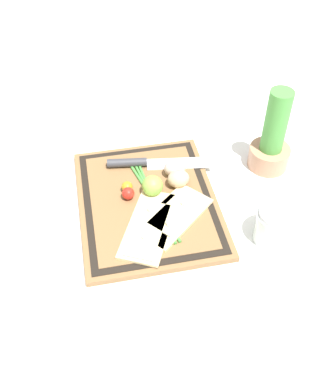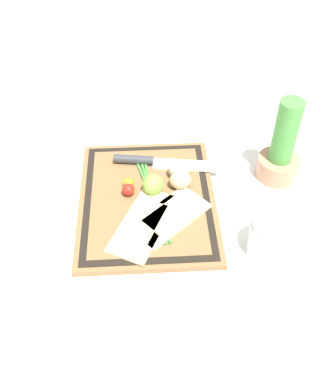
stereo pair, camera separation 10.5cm
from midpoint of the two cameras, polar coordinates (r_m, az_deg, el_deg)
The scene contains 13 objects.
ground_plane at distance 1.07m, azimuth -4.92°, elevation -1.76°, with size 6.00×6.00×0.00m, color white.
cutting_board at distance 1.07m, azimuth -4.95°, elevation -1.44°, with size 0.40×0.32×0.02m.
pizza_slice_near at distance 1.00m, azimuth -4.96°, elevation -4.50°, with size 0.23×0.17×0.02m.
pizza_slice_far at distance 1.02m, azimuth -1.63°, elevation -3.02°, with size 0.19×0.20×0.02m.
knife at distance 1.14m, azimuth -5.44°, elevation 3.57°, with size 0.07×0.27×0.02m.
egg_brown at distance 1.07m, azimuth -1.01°, elevation 1.55°, with size 0.04×0.05×0.04m, color tan.
egg_pink at distance 1.10m, azimuth -1.40°, elevation 2.92°, with size 0.04×0.05×0.04m, color beige.
lime at distance 1.05m, azimuth -4.40°, elevation 0.66°, with size 0.05×0.05×0.05m, color #7FB742.
cherry_tomato_red at distance 1.06m, azimuth -7.48°, elevation -0.31°, with size 0.03×0.03×0.03m, color red.
cherry_tomato_yellow at distance 1.07m, azimuth -7.57°, elevation 0.52°, with size 0.03×0.03×0.03m, color orange.
scallion_bunch at distance 1.05m, azimuth -4.26°, elevation -1.23°, with size 0.27×0.08×0.01m.
herb_pot at distance 1.14m, azimuth 10.94°, elevation 6.19°, with size 0.10×0.10×0.22m.
sauce_jar at distance 0.99m, azimuth 11.07°, elevation -4.58°, with size 0.09×0.09×0.09m.
Camera 1 is at (0.72, -0.10, 0.78)m, focal length 42.00 mm.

